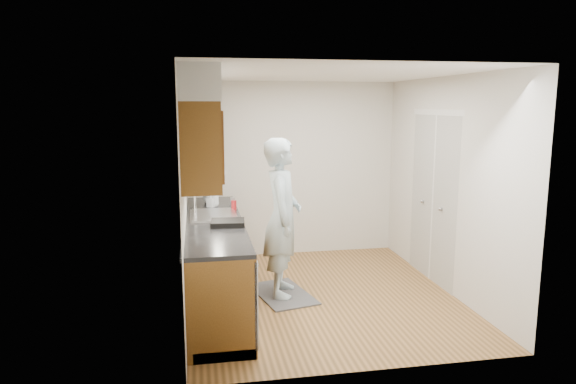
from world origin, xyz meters
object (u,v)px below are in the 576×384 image
Objects in this scene: dish_rack at (228,223)px; soda_can at (234,205)px; soap_bottle_a at (214,194)px; person at (282,207)px; soap_bottle_b at (211,200)px; soap_bottle_c at (209,196)px; steel_can at (233,202)px.

soda_can is at bearing 85.99° from dish_rack.
dish_rack is (0.10, -1.07, -0.12)m from soap_bottle_a.
dish_rack is (-0.64, -0.38, -0.07)m from person.
soap_bottle_b is 1.52× the size of soda_can.
soap_bottle_c reaches higher than soda_can.
soap_bottle_a reaches higher than soda_can.
soap_bottle_a reaches higher than steel_can.
steel_can is at bearing 90.00° from soda_can.
soap_bottle_b reaches higher than soda_can.
soap_bottle_a is at bearing -71.51° from soap_bottle_c.
soap_bottle_a is 2.54× the size of steel_can.
soap_bottle_b is 0.27m from steel_can.
steel_can is at bearing -6.52° from soap_bottle_b.
soap_bottle_b is at bearing -123.50° from soap_bottle_a.
soap_bottle_b is (-0.78, 0.62, -0.01)m from person.
person is 0.75m from dish_rack.
soap_bottle_a is at bearing 154.65° from steel_can.
soap_bottle_c is 1.59× the size of steel_can.
soda_can is (0.28, -0.49, -0.03)m from soap_bottle_c.
steel_can is (0.27, -0.03, -0.03)m from soap_bottle_b.
soap_bottle_c is 1.60× the size of soda_can.
soap_bottle_b is at bearing 140.51° from soda_can.
soap_bottle_a is 0.11m from soap_bottle_b.
person is at bearing -47.96° from soap_bottle_c.
soda_can is (-0.52, 0.40, -0.04)m from person.
dish_rack is at bearing -84.84° from soap_bottle_a.
person is 7.00× the size of soap_bottle_a.
soap_bottle_c is 0.53× the size of dish_rack.
person is 1.00m from soap_bottle_b.
soap_bottle_b is 1.51× the size of steel_can.
steel_can is (0.00, 0.19, 0.00)m from soda_can.
steel_can is (-0.52, 0.59, -0.04)m from person.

